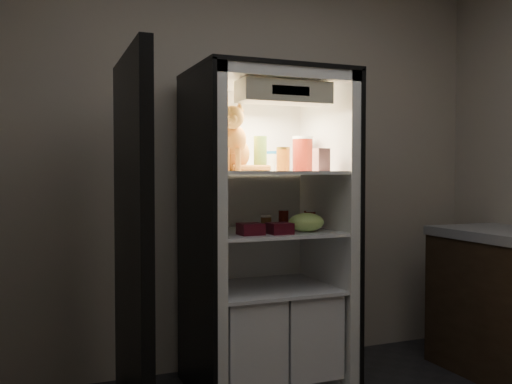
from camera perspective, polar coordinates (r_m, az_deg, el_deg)
room_shell at (r=2.21m, az=15.29°, el=10.67°), size 3.60×3.60×3.60m
refrigerator at (r=3.43m, az=0.85°, el=-6.25°), size 0.90×0.72×1.88m
fridge_door at (r=2.82m, az=-12.29°, el=-5.58°), size 0.08×0.87×1.85m
tabby_cat at (r=3.27m, az=-2.37°, el=4.68°), size 0.33×0.39×0.39m
parmesan_shaker at (r=3.34m, az=0.42°, el=3.86°), size 0.08×0.08×0.20m
mayo_tub at (r=3.52m, az=1.72°, el=3.11°), size 0.09×0.09×0.12m
salsa_jar at (r=3.40m, az=2.73°, el=3.31°), size 0.08×0.08×0.14m
pepper_jar at (r=3.52m, az=4.68°, el=3.83°), size 0.13×0.13×0.21m
cream_carton at (r=3.27m, az=6.55°, el=3.23°), size 0.08×0.08×0.13m
soda_can_a at (r=3.49m, az=2.77°, el=-2.72°), size 0.06×0.06×0.11m
soda_can_b at (r=3.47m, az=5.33°, el=-2.75°), size 0.06×0.06×0.11m
soda_can_c at (r=3.44m, az=5.49°, el=-2.83°), size 0.06×0.06×0.11m
condiment_jar at (r=3.36m, az=1.02°, el=-3.11°), size 0.06×0.06×0.09m
grape_bag at (r=3.30m, az=5.04°, el=-3.04°), size 0.22×0.16×0.11m
berry_box_left at (r=3.13m, az=-0.54°, el=-3.72°), size 0.13×0.13×0.06m
berry_box_right at (r=3.17m, az=2.38°, el=-3.66°), size 0.12×0.12×0.06m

